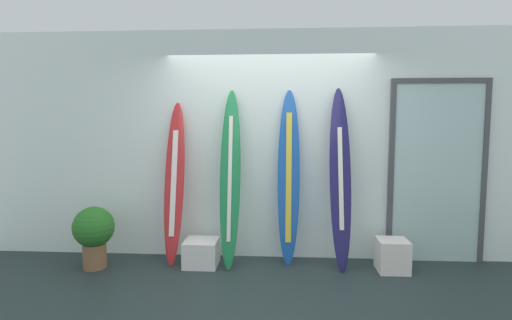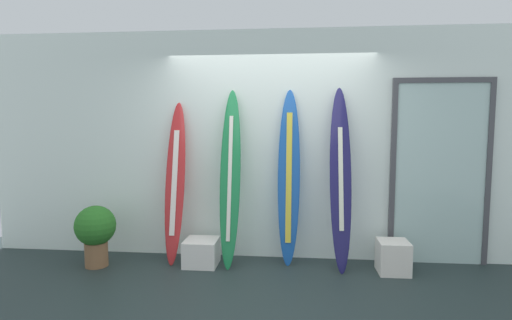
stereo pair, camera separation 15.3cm
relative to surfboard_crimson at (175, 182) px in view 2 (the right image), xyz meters
name	(u,v)px [view 2 (the right image)]	position (x,y,z in m)	size (l,w,h in m)	color
ground	(262,300)	(1.13, -0.96, -0.99)	(8.00, 8.00, 0.04)	#233030
wall_back	(271,145)	(1.13, 0.34, 0.43)	(7.20, 0.20, 2.80)	white
surfboard_crimson	(175,182)	(0.00, 0.00, 0.00)	(0.25, 0.47, 1.93)	red
surfboard_emerald	(230,179)	(0.68, -0.05, 0.06)	(0.24, 0.52, 2.08)	#1B7E44
surfboard_cobalt	(289,179)	(1.36, 0.06, 0.06)	(0.27, 0.34, 2.08)	#1B55AF
surfboard_navy	(341,180)	(1.95, -0.05, 0.07)	(0.27, 0.53, 2.10)	navy
display_block_left	(393,257)	(2.54, -0.15, -0.78)	(0.34, 0.34, 0.36)	white
display_block_center	(201,252)	(0.34, -0.12, -0.81)	(0.39, 0.39, 0.31)	white
glass_door	(440,169)	(3.14, 0.22, 0.17)	(1.14, 0.06, 2.20)	silver
potted_plant	(95,230)	(-0.88, -0.28, -0.54)	(0.47, 0.47, 0.72)	brown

